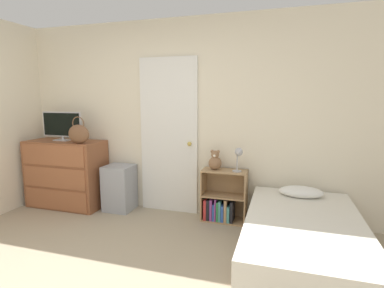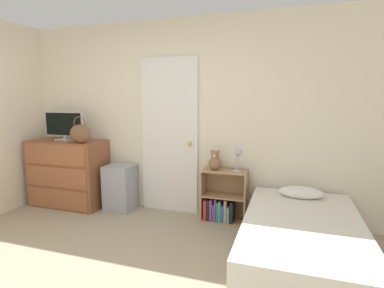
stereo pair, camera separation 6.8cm
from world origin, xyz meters
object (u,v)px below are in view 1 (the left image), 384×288
at_px(desk_lamp, 239,155).
at_px(bed, 303,241).
at_px(dresser, 67,173).
at_px(bookshelf, 222,202).
at_px(tv, 62,125).
at_px(storage_bin, 120,188).
at_px(handbag, 79,134).
at_px(teddy_bear, 215,161).

relative_size(desk_lamp, bed, 0.16).
bearing_deg(dresser, bookshelf, 2.99).
relative_size(dresser, tv, 1.71).
xyz_separation_m(dresser, storage_bin, (0.81, 0.07, -0.16)).
bearing_deg(bookshelf, storage_bin, -178.25).
relative_size(handbag, bookshelf, 0.55).
height_order(dresser, storage_bin, dresser).
distance_m(handbag, desk_lamp, 2.10).
xyz_separation_m(bookshelf, teddy_bear, (-0.10, 0.00, 0.52)).
bearing_deg(desk_lamp, dresser, -178.14).
relative_size(handbag, bed, 0.19).
bearing_deg(tv, bookshelf, 2.24).
relative_size(teddy_bear, bed, 0.13).
height_order(tv, handbag, tv).
distance_m(handbag, storage_bin, 0.91).
bearing_deg(storage_bin, dresser, -174.80).
height_order(teddy_bear, desk_lamp, desk_lamp).
xyz_separation_m(tv, teddy_bear, (2.19, 0.09, -0.39)).
bearing_deg(desk_lamp, storage_bin, -179.80).
bearing_deg(bed, storage_bin, 162.60).
distance_m(tv, teddy_bear, 2.23).
height_order(handbag, bookshelf, handbag).
distance_m(dresser, teddy_bear, 2.16).
bearing_deg(teddy_bear, desk_lamp, -7.52).
relative_size(dresser, teddy_bear, 4.33).
bearing_deg(teddy_bear, bookshelf, -0.67).
relative_size(dresser, handbag, 3.01).
bearing_deg(handbag, storage_bin, 26.98).
xyz_separation_m(dresser, desk_lamp, (2.44, 0.08, 0.40)).
bearing_deg(handbag, bookshelf, 8.16).
bearing_deg(dresser, bed, -11.87).
xyz_separation_m(handbag, desk_lamp, (2.07, 0.23, -0.21)).
height_order(tv, bed, tv).
distance_m(tv, desk_lamp, 2.50).
bearing_deg(desk_lamp, handbag, -173.65).
relative_size(handbag, desk_lamp, 1.20).
relative_size(dresser, bookshelf, 1.65).
xyz_separation_m(bookshelf, desk_lamp, (0.20, -0.04, 0.63)).
height_order(storage_bin, teddy_bear, teddy_bear).
bearing_deg(desk_lamp, bookshelf, 169.28).
height_order(tv, storage_bin, tv).
distance_m(handbag, teddy_bear, 1.83).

